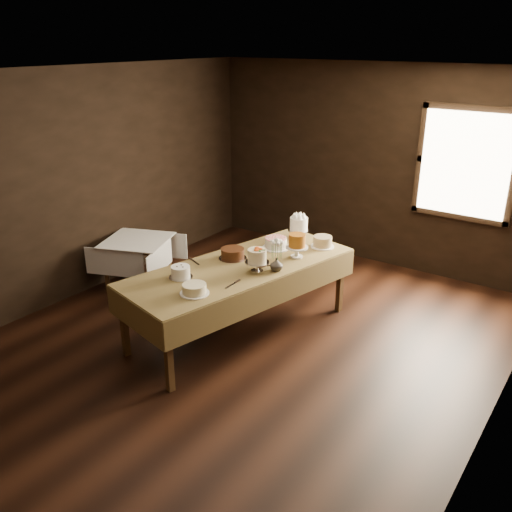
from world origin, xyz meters
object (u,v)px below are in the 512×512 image
object	(u,v)px
cake_flowers	(257,262)
flower_vase	(276,265)
cake_lattice	(276,244)
cake_swirl	(181,272)
cake_server_b	(230,286)
side_table	(137,245)
cake_server_c	(258,257)
cake_server_d	(276,266)
cake_speckled	(323,242)
cake_chocolate	(233,254)
cake_server_e	(196,263)
display_table	(240,271)
cake_caramel	(297,247)
cake_meringue	(299,229)
cake_cream	(194,289)

from	to	relation	value
cake_flowers	flower_vase	world-z (taller)	cake_flowers
flower_vase	cake_lattice	bearing A→B (deg)	123.97
cake_swirl	cake_server_b	size ratio (longest dim) A/B	1.03
side_table	cake_server_c	xyz separation A→B (m)	(1.83, 0.12, 0.22)
side_table	cake_server_d	distance (m)	2.15
cake_server_c	cake_server_d	distance (m)	0.31
cake_speckled	cake_chocolate	bearing A→B (deg)	-124.91
side_table	cake_server_e	size ratio (longest dim) A/B	4.30
cake_server_b	flower_vase	size ratio (longest dim) A/B	1.68
display_table	cake_caramel	xyz separation A→B (m)	(0.38, 0.55, 0.18)
cake_server_e	cake_flowers	bearing A→B (deg)	37.58
cake_server_b	side_table	bearing A→B (deg)	-109.01
cake_meringue	cake_flowers	size ratio (longest dim) A/B	1.05
cake_caramel	cake_server_c	distance (m)	0.45
cake_lattice	cake_server_b	xyz separation A→B (m)	(0.20, -1.13, -0.05)
cake_flowers	flower_vase	bearing A→B (deg)	42.21
cake_caramel	cake_server_b	xyz separation A→B (m)	(-0.14, -1.03, -0.12)
cake_chocolate	cake_flowers	xyz separation A→B (m)	(0.43, -0.13, 0.06)
cake_speckled	cake_swirl	bearing A→B (deg)	-115.02
cake_caramel	cake_server_d	world-z (taller)	cake_caramel
cake_server_e	cake_caramel	bearing A→B (deg)	65.64
cake_speckled	flower_vase	bearing A→B (deg)	-93.42
cake_lattice	cake_cream	bearing A→B (deg)	-88.72
cake_caramel	cake_lattice	bearing A→B (deg)	163.52
cake_speckled	cake_server_b	distance (m)	1.50
side_table	cake_chocolate	distance (m)	1.66
cake_caramel	cake_server_e	bearing A→B (deg)	-136.26
cake_meringue	cake_speckled	distance (m)	0.40
cake_meringue	cake_caramel	distance (m)	0.62
cake_meringue	cake_lattice	bearing A→B (deg)	-95.31
cake_chocolate	cake_server_c	size ratio (longest dim) A/B	1.30
cake_caramel	cake_cream	xyz separation A→B (m)	(-0.31, -1.36, -0.07)
cake_speckled	cake_lattice	xyz separation A→B (m)	(-0.42, -0.35, -0.01)
side_table	cake_cream	distance (m)	2.14
side_table	cake_swirl	xyz separation A→B (m)	(1.51, -0.79, 0.28)
cake_lattice	cake_server_c	distance (m)	0.36
cake_server_b	cake_speckled	bearing A→B (deg)	170.29
cake_lattice	cake_chocolate	xyz separation A→B (m)	(-0.21, -0.55, 0.00)
cake_caramel	cake_speckled	bearing A→B (deg)	80.37
cake_speckled	cake_meringue	bearing A→B (deg)	166.82
display_table	side_table	xyz separation A→B (m)	(-1.81, 0.18, -0.16)
cake_lattice	cake_cream	size ratio (longest dim) A/B	1.27
cake_server_d	cake_server_c	bearing A→B (deg)	126.68
side_table	cake_meringue	world-z (taller)	cake_meringue
cake_cream	cake_server_e	xyz separation A→B (m)	(-0.50, 0.59, -0.04)
side_table	cake_server_c	world-z (taller)	cake_server_c
cake_server_b	cake_server_c	distance (m)	0.80
cake_chocolate	flower_vase	distance (m)	0.58
cake_lattice	cake_swirl	world-z (taller)	cake_swirl
cake_chocolate	cake_swirl	size ratio (longest dim) A/B	1.27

